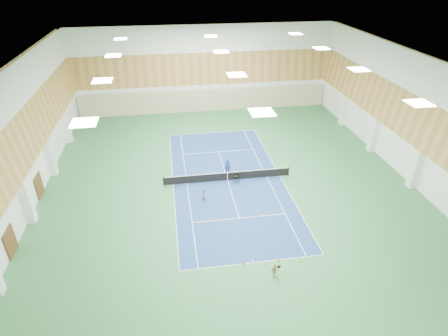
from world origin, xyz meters
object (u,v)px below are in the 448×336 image
object	(u,v)px
child_apron	(274,270)
tennis_net	(228,176)
child_court	(205,195)
ball_cart	(236,179)
coach	(227,165)

from	to	relation	value
child_apron	tennis_net	bearing A→B (deg)	70.25
child_court	ball_cart	bearing A→B (deg)	-4.47
ball_cart	child_apron	bearing A→B (deg)	-97.26
coach	child_court	xyz separation A→B (m)	(-2.93, -4.78, -0.21)
child_apron	ball_cart	bearing A→B (deg)	66.89
tennis_net	child_court	xyz separation A→B (m)	(-2.68, -3.19, 0.06)
coach	ball_cart	world-z (taller)	coach
coach	child_court	distance (m)	5.61
child_court	child_apron	distance (m)	10.95
tennis_net	child_court	size ratio (longest dim) A/B	10.48
ball_cart	coach	bearing A→B (deg)	95.68
tennis_net	ball_cart	world-z (taller)	tennis_net
coach	child_court	world-z (taller)	coach
tennis_net	coach	bearing A→B (deg)	81.29
tennis_net	coach	size ratio (longest dim) A/B	7.76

